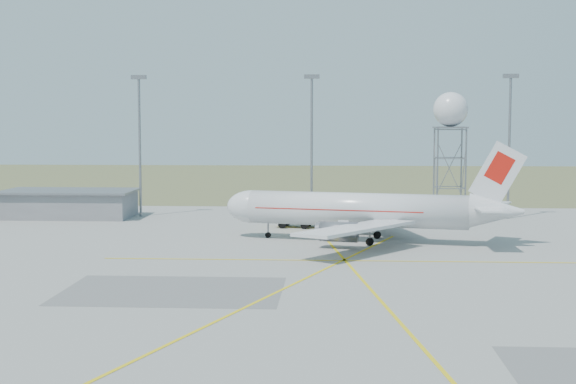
{
  "coord_description": "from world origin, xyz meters",
  "views": [
    {
      "loc": [
        -6.83,
        -49.13,
        13.92
      ],
      "look_at": [
        -11.92,
        40.0,
        5.97
      ],
      "focal_mm": 50.0,
      "sensor_mm": 36.0,
      "label": 1
    }
  ],
  "objects": [
    {
      "name": "ground",
      "position": [
        0.0,
        0.0,
        0.0
      ],
      "size": [
        400.0,
        400.0,
        0.0
      ],
      "primitive_type": "plane",
      "color": "#979792",
      "rests_on": "ground"
    },
    {
      "name": "grass_strip",
      "position": [
        0.0,
        140.0,
        0.01
      ],
      "size": [
        400.0,
        120.0,
        0.03
      ],
      "primitive_type": "cube",
      "color": "#4D5B32",
      "rests_on": "ground"
    },
    {
      "name": "building_grey",
      "position": [
        -45.0,
        64.0,
        1.97
      ],
      "size": [
        19.0,
        10.0,
        3.9
      ],
      "color": "gray",
      "rests_on": "ground"
    },
    {
      "name": "mast_a",
      "position": [
        -35.0,
        66.0,
        12.07
      ],
      "size": [
        2.2,
        0.5,
        20.5
      ],
      "color": "slate",
      "rests_on": "ground"
    },
    {
      "name": "mast_b",
      "position": [
        -10.0,
        66.0,
        12.07
      ],
      "size": [
        2.2,
        0.5,
        20.5
      ],
      "color": "slate",
      "rests_on": "ground"
    },
    {
      "name": "mast_c",
      "position": [
        18.0,
        66.0,
        12.07
      ],
      "size": [
        2.2,
        0.5,
        20.5
      ],
      "color": "slate",
      "rests_on": "ground"
    },
    {
      "name": "airliner_main",
      "position": [
        -3.52,
        42.87,
        3.6
      ],
      "size": [
        34.38,
        32.9,
        11.76
      ],
      "rotation": [
        0.0,
        0.0,
        2.94
      ],
      "color": "silver",
      "rests_on": "ground"
    },
    {
      "name": "radar_tower",
      "position": [
        9.94,
        67.71,
        10.12
      ],
      "size": [
        4.98,
        4.98,
        18.04
      ],
      "color": "slate",
      "rests_on": "ground"
    },
    {
      "name": "fire_truck",
      "position": [
        -10.05,
        54.66,
        1.61
      ],
      "size": [
        8.71,
        4.39,
        3.35
      ],
      "rotation": [
        0.0,
        0.0,
        -0.16
      ],
      "color": "gold",
      "rests_on": "ground"
    }
  ]
}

